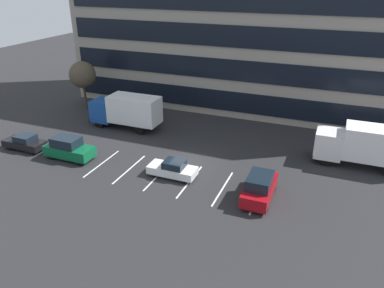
# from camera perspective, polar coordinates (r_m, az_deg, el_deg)

# --- Properties ---
(ground_plane) EXTENTS (120.00, 120.00, 0.00)m
(ground_plane) POSITION_cam_1_polar(r_m,az_deg,el_deg) (32.99, -0.75, -2.98)
(ground_plane) COLOR #262628
(office_building) EXTENTS (41.49, 11.18, 21.60)m
(office_building) POSITION_cam_1_polar(r_m,az_deg,el_deg) (46.48, 8.18, 18.94)
(office_building) COLOR gray
(office_building) RESTS_ON ground_plane
(lot_markings) EXTENTS (14.14, 5.40, 0.01)m
(lot_markings) POSITION_cam_1_polar(r_m,az_deg,el_deg) (30.73, -2.77, -5.24)
(lot_markings) COLOR silver
(lot_markings) RESTS_ON ground_plane
(box_truck_blue) EXTENTS (7.82, 2.59, 3.62)m
(box_truck_blue) POSITION_cam_1_polar(r_m,az_deg,el_deg) (40.39, -10.01, 5.15)
(box_truck_blue) COLOR #194799
(box_truck_blue) RESTS_ON ground_plane
(box_truck_white) EXTENTS (7.90, 2.62, 3.66)m
(box_truck_white) POSITION_cam_1_polar(r_m,az_deg,el_deg) (34.90, 24.95, -0.07)
(box_truck_white) COLOR white
(box_truck_white) RESTS_ON ground_plane
(suv_maroon) EXTENTS (1.93, 4.56, 2.06)m
(suv_maroon) POSITION_cam_1_polar(r_m,az_deg,el_deg) (28.02, 10.32, -6.54)
(suv_maroon) COLOR maroon
(suv_maroon) RESTS_ON ground_plane
(sedan_black) EXTENTS (4.10, 1.71, 1.47)m
(sedan_black) POSITION_cam_1_polar(r_m,az_deg,el_deg) (38.74, -24.22, 0.23)
(sedan_black) COLOR black
(sedan_black) RESTS_ON ground_plane
(sedan_white) EXTENTS (4.01, 1.68, 1.43)m
(sedan_white) POSITION_cam_1_polar(r_m,az_deg,el_deg) (30.71, -2.97, -3.83)
(sedan_white) COLOR white
(sedan_white) RESTS_ON ground_plane
(suv_forest) EXTENTS (4.48, 1.90, 2.02)m
(suv_forest) POSITION_cam_1_polar(r_m,az_deg,el_deg) (35.27, -18.37, -0.64)
(suv_forest) COLOR #0C5933
(suv_forest) RESTS_ON ground_plane
(bare_tree) EXTENTS (3.15, 3.15, 5.91)m
(bare_tree) POSITION_cam_1_polar(r_m,az_deg,el_deg) (46.72, -16.42, 10.12)
(bare_tree) COLOR #473323
(bare_tree) RESTS_ON ground_plane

